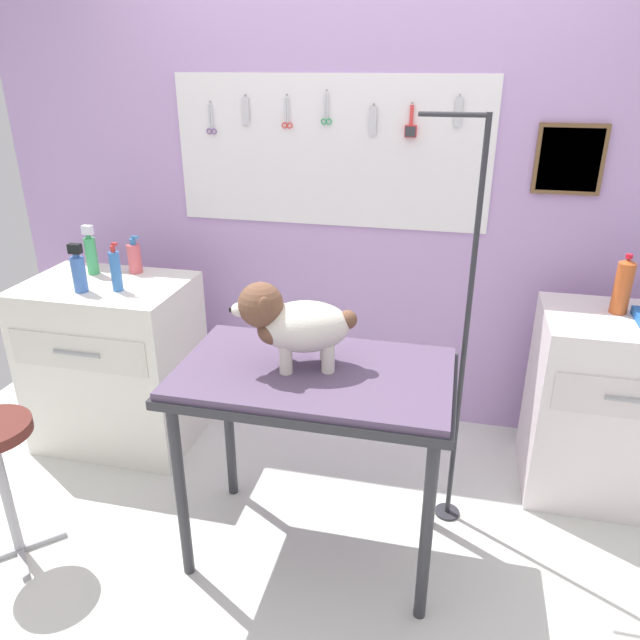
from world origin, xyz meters
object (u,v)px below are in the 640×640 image
object	(u,v)px
dog	(292,323)
cabinet_right	(609,407)
grooming_arm	(462,354)
grooming_table	(314,390)
soda_bottle	(623,286)
conditioner_bottle	(91,253)
counter_left	(116,363)

from	to	relation	value
dog	cabinet_right	bearing A→B (deg)	27.83
grooming_arm	dog	bearing A→B (deg)	-152.15
grooming_table	soda_bottle	world-z (taller)	soda_bottle
grooming_arm	cabinet_right	xyz separation A→B (m)	(0.68, 0.36, -0.37)
conditioner_bottle	grooming_arm	bearing A→B (deg)	-10.78
grooming_table	counter_left	world-z (taller)	counter_left
dog	conditioner_bottle	bearing A→B (deg)	151.54
grooming_arm	conditioner_bottle	size ratio (longest dim) A/B	6.83
counter_left	conditioner_bottle	size ratio (longest dim) A/B	3.49
conditioner_bottle	soda_bottle	bearing A→B (deg)	1.55
grooming_arm	conditioner_bottle	distance (m)	1.90
cabinet_right	conditioner_bottle	size ratio (longest dim) A/B	3.47
counter_left	cabinet_right	xyz separation A→B (m)	(2.42, 0.12, -0.00)
dog	grooming_table	bearing A→B (deg)	-4.11
grooming_table	cabinet_right	bearing A→B (deg)	29.59
dog	soda_bottle	size ratio (longest dim) A/B	1.69
dog	conditioner_bottle	distance (m)	1.42
grooming_table	grooming_arm	world-z (taller)	grooming_arm
conditioner_bottle	soda_bottle	xyz separation A→B (m)	(2.51, 0.07, 0.01)
grooming_arm	dog	distance (m)	0.72
grooming_arm	counter_left	xyz separation A→B (m)	(-1.73, 0.24, -0.37)
grooming_arm	soda_bottle	distance (m)	0.80
cabinet_right	conditioner_bottle	bearing A→B (deg)	-179.83
counter_left	cabinet_right	bearing A→B (deg)	2.95
cabinet_right	soda_bottle	world-z (taller)	soda_bottle
grooming_table	grooming_arm	size ratio (longest dim) A/B	0.60
grooming_arm	dog	size ratio (longest dim) A/B	3.87
counter_left	grooming_table	bearing A→B (deg)	-25.13
grooming_arm	conditioner_bottle	xyz separation A→B (m)	(-1.86, 0.35, 0.18)
counter_left	conditioner_bottle	world-z (taller)	conditioner_bottle
cabinet_right	conditioner_bottle	xyz separation A→B (m)	(-2.54, -0.01, 0.55)
cabinet_right	conditioner_bottle	distance (m)	2.60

